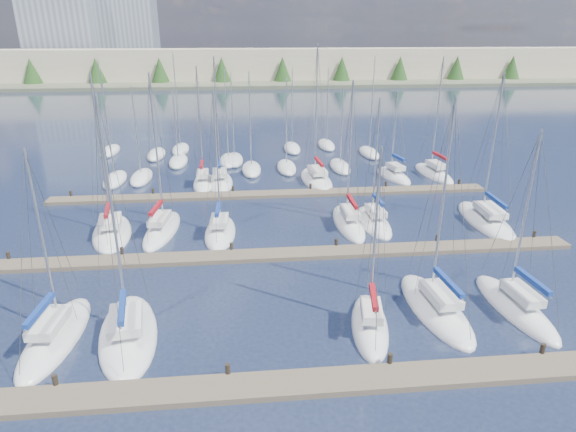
{
  "coord_description": "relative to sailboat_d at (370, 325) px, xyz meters",
  "views": [
    {
      "loc": [
        -2.95,
        -16.13,
        15.85
      ],
      "look_at": [
        0.0,
        14.0,
        4.0
      ],
      "focal_mm": 30.0,
      "sensor_mm": 36.0,
      "label": 1
    }
  ],
  "objects": [
    {
      "name": "sailboat_c",
      "position": [
        -13.43,
        0.48,
        -0.01
      ],
      "size": [
        4.45,
        8.71,
        13.81
      ],
      "rotation": [
        0.0,
        0.0,
        0.17
      ],
      "color": "white",
      "rests_on": "ground"
    },
    {
      "name": "sailboat_r",
      "position": [
        15.14,
        29.16,
        -0.0
      ],
      "size": [
        3.15,
        8.59,
        13.77
      ],
      "rotation": [
        0.0,
        0.0,
        0.08
      ],
      "color": "white",
      "rests_on": "ground"
    },
    {
      "name": "sailboat_d",
      "position": [
        0.0,
        0.0,
        0.0
      ],
      "size": [
        3.15,
        6.8,
        11.11
      ],
      "rotation": [
        0.0,
        0.0,
        -0.18
      ],
      "color": "white",
      "rests_on": "ground"
    },
    {
      "name": "sailboat_h",
      "position": [
        -17.73,
        15.03,
        -0.02
      ],
      "size": [
        4.37,
        8.44,
        13.5
      ],
      "rotation": [
        0.0,
        0.0,
        0.17
      ],
      "color": "white",
      "rests_on": "ground"
    },
    {
      "name": "sailboat_q",
      "position": [
        10.22,
        28.71,
        -0.02
      ],
      "size": [
        3.57,
        7.18,
        10.29
      ],
      "rotation": [
        0.0,
        0.0,
        0.17
      ],
      "color": "white",
      "rests_on": "ground"
    },
    {
      "name": "sailboat_m",
      "position": [
        14.13,
        14.54,
        -0.02
      ],
      "size": [
        3.49,
        9.89,
        13.39
      ],
      "rotation": [
        0.0,
        0.0,
        -0.05
      ],
      "color": "white",
      "rests_on": "ground"
    },
    {
      "name": "distant_boats",
      "position": [
        -8.25,
        37.39,
        0.1
      ],
      "size": [
        36.93,
        20.75,
        13.3
      ],
      "color": "#9EA0A5",
      "rests_on": "ground"
    },
    {
      "name": "sailboat_i",
      "position": [
        -13.71,
        15.2,
        0.0
      ],
      "size": [
        3.27,
        8.42,
        13.48
      ],
      "rotation": [
        0.0,
        0.0,
        -0.12
      ],
      "color": "white",
      "rests_on": "ground"
    },
    {
      "name": "sailboat_b",
      "position": [
        -17.31,
        0.59,
        -0.02
      ],
      "size": [
        2.98,
        8.16,
        11.24
      ],
      "rotation": [
        0.0,
        0.0,
        -0.06
      ],
      "color": "white",
      "rests_on": "ground"
    },
    {
      "name": "dock_mid",
      "position": [
        -3.9,
        9.64,
        -0.04
      ],
      "size": [
        44.0,
        1.93,
        1.1
      ],
      "color": "#6B5E4C",
      "rests_on": "ground"
    },
    {
      "name": "sailboat_f",
      "position": [
        9.21,
        1.01,
        -0.01
      ],
      "size": [
        2.74,
        8.06,
        11.55
      ],
      "rotation": [
        0.0,
        0.0,
        0.07
      ],
      "color": "white",
      "rests_on": "ground"
    },
    {
      "name": "sailboat_l",
      "position": [
        4.31,
        15.22,
        -0.01
      ],
      "size": [
        2.51,
        7.4,
        11.4
      ],
      "rotation": [
        0.0,
        0.0,
        0.01
      ],
      "color": "white",
      "rests_on": "ground"
    },
    {
      "name": "sailboat_j",
      "position": [
        -8.87,
        14.25,
        -0.01
      ],
      "size": [
        2.77,
        7.22,
        12.2
      ],
      "rotation": [
        0.0,
        0.0,
        -0.04
      ],
      "color": "white",
      "rests_on": "ground"
    },
    {
      "name": "shoreline",
      "position": [
        -17.2,
        143.4,
        7.25
      ],
      "size": [
        400.0,
        60.0,
        38.0
      ],
      "color": "#666B51",
      "rests_on": "ground"
    },
    {
      "name": "sailboat_e",
      "position": [
        4.39,
        1.38,
        -0.01
      ],
      "size": [
        3.23,
        8.56,
        13.37
      ],
      "rotation": [
        0.0,
        0.0,
        0.06
      ],
      "color": "white",
      "rests_on": "ground"
    },
    {
      "name": "sailboat_p",
      "position": [
        1.26,
        28.1,
        -0.01
      ],
      "size": [
        3.56,
        9.22,
        15.15
      ],
      "rotation": [
        0.0,
        0.0,
        0.06
      ],
      "color": "white",
      "rests_on": "ground"
    },
    {
      "name": "sailboat_o",
      "position": [
        -9.33,
        28.17,
        0.0
      ],
      "size": [
        3.0,
        7.54,
        14.0
      ],
      "rotation": [
        0.0,
        0.0,
        0.04
      ],
      "color": "white",
      "rests_on": "ground"
    },
    {
      "name": "sailboat_n",
      "position": [
        -11.14,
        28.0,
        0.01
      ],
      "size": [
        2.28,
        7.15,
        13.05
      ],
      "rotation": [
        0.0,
        0.0,
        0.02
      ],
      "color": "white",
      "rests_on": "ground"
    },
    {
      "name": "dock_far",
      "position": [
        -3.9,
        23.64,
        -0.04
      ],
      "size": [
        44.0,
        1.93,
        1.1
      ],
      "color": "#6B5E4C",
      "rests_on": "ground"
    },
    {
      "name": "sailboat_k",
      "position": [
        2.08,
        15.23,
        -0.0
      ],
      "size": [
        2.31,
        8.37,
        12.8
      ],
      "rotation": [
        0.0,
        0.0,
        -0.01
      ],
      "color": "white",
      "rests_on": "ground"
    },
    {
      "name": "ground",
      "position": [
        -3.9,
        53.63,
        -0.19
      ],
      "size": [
        400.0,
        400.0,
        0.0
      ],
      "primitive_type": "plane",
      "color": "#232D46",
      "rests_on": "ground"
    },
    {
      "name": "dock_near",
      "position": [
        -3.9,
        -4.36,
        -0.04
      ],
      "size": [
        44.0,
        1.93,
        1.1
      ],
      "color": "#6B5E4C",
      "rests_on": "ground"
    }
  ]
}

